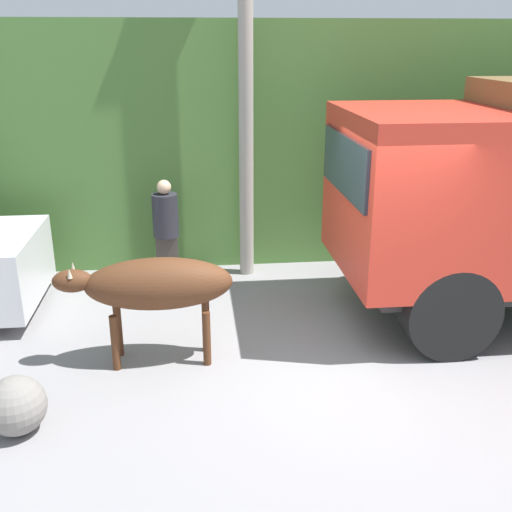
% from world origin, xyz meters
% --- Properties ---
extents(ground_plane, '(60.00, 60.00, 0.00)m').
position_xyz_m(ground_plane, '(0.00, 0.00, 0.00)').
color(ground_plane, gray).
extents(hillside_embankment, '(32.00, 5.35, 3.78)m').
position_xyz_m(hillside_embankment, '(0.00, 5.88, 1.89)').
color(hillside_embankment, '#4C7A38').
rests_on(hillside_embankment, ground_plane).
extents(building_backdrop, '(6.63, 2.70, 3.12)m').
position_xyz_m(building_backdrop, '(-3.19, 4.78, 1.57)').
color(building_backdrop, '#8CC69E').
rests_on(building_backdrop, ground_plane).
extents(brown_cow, '(1.96, 0.59, 1.24)m').
position_xyz_m(brown_cow, '(-2.05, 0.21, 0.93)').
color(brown_cow, '#512D19').
rests_on(brown_cow, ground_plane).
extents(pedestrian_on_hill, '(0.38, 0.38, 1.58)m').
position_xyz_m(pedestrian_on_hill, '(-2.01, 2.60, 0.85)').
color(pedestrian_on_hill, '#38332D').
rests_on(pedestrian_on_hill, ground_plane).
extents(utility_pole, '(0.90, 0.22, 6.92)m').
position_xyz_m(utility_pole, '(-0.79, 2.85, 3.58)').
color(utility_pole, '#9E998E').
rests_on(utility_pole, ground_plane).
extents(roadside_rock, '(0.57, 0.57, 0.57)m').
position_xyz_m(roadside_rock, '(-3.31, -1.01, 0.28)').
color(roadside_rock, gray).
rests_on(roadside_rock, ground_plane).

